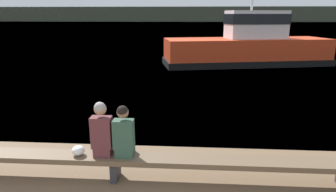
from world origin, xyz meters
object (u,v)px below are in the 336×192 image
object	(u,v)px
shopping_bag	(78,151)
tugboat_red	(248,48)
person_right	(124,133)
person_left	(102,131)
bench_main	(115,160)

from	to	relation	value
shopping_bag	tugboat_red	size ratio (longest dim) A/B	0.02
person_right	tugboat_red	bearing A→B (deg)	70.95
person_right	tugboat_red	world-z (taller)	tugboat_red
person_left	person_right	size ratio (longest dim) A/B	1.06
shopping_bag	tugboat_red	world-z (taller)	tugboat_red
shopping_bag	bench_main	bearing A→B (deg)	1.29
bench_main	tugboat_red	world-z (taller)	tugboat_red
shopping_bag	tugboat_red	xyz separation A→B (m)	(5.64, 13.85, 0.47)
person_right	tugboat_red	distance (m)	14.64
bench_main	person_right	world-z (taller)	person_right
bench_main	shopping_bag	xyz separation A→B (m)	(-0.68, -0.02, 0.17)
person_left	tugboat_red	distance (m)	14.77
person_left	shopping_bag	size ratio (longest dim) A/B	4.44
person_right	bench_main	bearing A→B (deg)	179.01
bench_main	person_right	xyz separation A→B (m)	(0.19, -0.00, 0.53)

